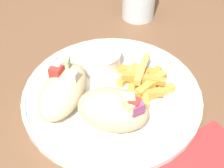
{
  "coord_description": "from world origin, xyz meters",
  "views": [
    {
      "loc": [
        -0.17,
        -0.32,
        1.11
      ],
      "look_at": [
        0.03,
        -0.01,
        0.75
      ],
      "focal_mm": 50.0,
      "sensor_mm": 36.0,
      "label": 1
    }
  ],
  "objects_px": {
    "pita_sandwich_far": "(63,89)",
    "fries_pile": "(142,83)",
    "pita_sandwich_near": "(115,109)",
    "plate": "(112,94)",
    "sauce_ramekin": "(100,58)"
  },
  "relations": [
    {
      "from": "plate",
      "to": "fries_pile",
      "type": "xyz_separation_m",
      "value": [
        0.05,
        -0.02,
        0.02
      ]
    },
    {
      "from": "pita_sandwich_far",
      "to": "fries_pile",
      "type": "relative_size",
      "value": 1.16
    },
    {
      "from": "pita_sandwich_near",
      "to": "pita_sandwich_far",
      "type": "height_order",
      "value": "pita_sandwich_near"
    },
    {
      "from": "pita_sandwich_near",
      "to": "sauce_ramekin",
      "type": "distance_m",
      "value": 0.13
    },
    {
      "from": "plate",
      "to": "fries_pile",
      "type": "height_order",
      "value": "fries_pile"
    },
    {
      "from": "plate",
      "to": "sauce_ramekin",
      "type": "bearing_deg",
      "value": 73.25
    },
    {
      "from": "pita_sandwich_near",
      "to": "fries_pile",
      "type": "distance_m",
      "value": 0.09
    },
    {
      "from": "pita_sandwich_near",
      "to": "pita_sandwich_far",
      "type": "bearing_deg",
      "value": 166.06
    },
    {
      "from": "fries_pile",
      "to": "pita_sandwich_near",
      "type": "bearing_deg",
      "value": -156.07
    },
    {
      "from": "pita_sandwich_far",
      "to": "fries_pile",
      "type": "distance_m",
      "value": 0.13
    },
    {
      "from": "plate",
      "to": "fries_pile",
      "type": "relative_size",
      "value": 2.54
    },
    {
      "from": "plate",
      "to": "pita_sandwich_far",
      "type": "distance_m",
      "value": 0.09
    },
    {
      "from": "pita_sandwich_near",
      "to": "fries_pile",
      "type": "bearing_deg",
      "value": 72.49
    },
    {
      "from": "pita_sandwich_near",
      "to": "pita_sandwich_far",
      "type": "distance_m",
      "value": 0.09
    },
    {
      "from": "plate",
      "to": "pita_sandwich_near",
      "type": "distance_m",
      "value": 0.07
    }
  ]
}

